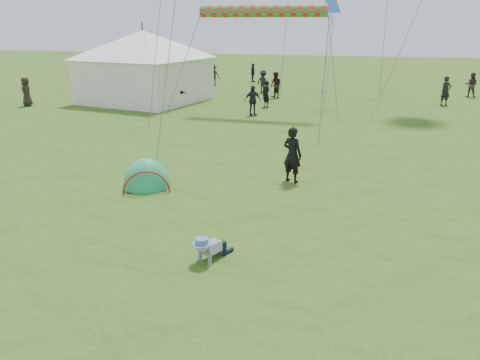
% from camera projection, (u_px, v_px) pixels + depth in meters
% --- Properties ---
extents(ground, '(140.00, 140.00, 0.00)m').
position_uv_depth(ground, '(217.00, 244.00, 10.76)').
color(ground, '#25581B').
extents(crawling_toddler, '(0.82, 0.93, 0.60)m').
position_uv_depth(crawling_toddler, '(209.00, 247.00, 9.95)').
color(crawling_toddler, black).
rests_on(crawling_toddler, ground).
extents(popup_tent, '(1.81, 1.69, 1.87)m').
position_uv_depth(popup_tent, '(147.00, 188.00, 14.46)').
color(popup_tent, '#1A886C').
rests_on(popup_tent, ground).
extents(standing_adult, '(0.77, 0.65, 1.79)m').
position_uv_depth(standing_adult, '(292.00, 155.00, 14.74)').
color(standing_adult, black).
rests_on(standing_adult, ground).
extents(event_marquee, '(8.14, 8.14, 4.79)m').
position_uv_depth(event_marquee, '(144.00, 64.00, 30.00)').
color(event_marquee, white).
rests_on(event_marquee, ground).
extents(crowd_person_0, '(0.69, 0.66, 1.59)m').
position_uv_depth(crowd_person_0, '(266.00, 94.00, 28.25)').
color(crowd_person_0, black).
rests_on(crowd_person_0, ground).
extents(crowd_person_1, '(1.08, 1.06, 1.75)m').
position_uv_depth(crowd_person_1, '(276.00, 85.00, 31.79)').
color(crowd_person_1, black).
rests_on(crowd_person_1, ground).
extents(crowd_person_3, '(1.22, 0.99, 1.64)m').
position_uv_depth(crowd_person_3, '(263.00, 82.00, 34.26)').
color(crowd_person_3, black).
rests_on(crowd_person_3, ground).
extents(crowd_person_5, '(1.63, 0.70, 1.71)m').
position_uv_depth(crowd_person_5, '(172.00, 84.00, 32.59)').
color(crowd_person_5, '#283741').
rests_on(crowd_person_5, ground).
extents(crowd_person_6, '(0.78, 0.70, 1.80)m').
position_uv_depth(crowd_person_6, '(446.00, 91.00, 28.82)').
color(crowd_person_6, black).
rests_on(crowd_person_6, ground).
extents(crowd_person_7, '(0.98, 1.00, 1.62)m').
position_uv_depth(crowd_person_7, '(90.00, 76.00, 38.06)').
color(crowd_person_7, black).
rests_on(crowd_person_7, ground).
extents(crowd_person_8, '(0.76, 1.01, 1.59)m').
position_uv_depth(crowd_person_8, '(253.00, 73.00, 40.86)').
color(crowd_person_8, black).
rests_on(crowd_person_8, ground).
extents(crowd_person_9, '(1.18, 0.79, 1.70)m').
position_uv_depth(crowd_person_9, '(213.00, 75.00, 38.41)').
color(crowd_person_9, black).
rests_on(crowd_person_9, ground).
extents(crowd_person_10, '(1.00, 1.00, 1.76)m').
position_uv_depth(crowd_person_10, '(26.00, 92.00, 28.65)').
color(crowd_person_10, black).
rests_on(crowd_person_10, ground).
extents(crowd_person_11, '(1.46, 1.25, 1.59)m').
position_uv_depth(crowd_person_11, '(174.00, 94.00, 28.26)').
color(crowd_person_11, black).
rests_on(crowd_person_11, ground).
extents(crowd_person_12, '(0.40, 0.59, 1.59)m').
position_uv_depth(crowd_person_12, '(118.00, 82.00, 33.99)').
color(crowd_person_12, '#25272D').
rests_on(crowd_person_12, ground).
extents(crowd_person_13, '(0.95, 0.82, 1.67)m').
position_uv_depth(crowd_person_13, '(471.00, 85.00, 32.26)').
color(crowd_person_13, '#382D28').
rests_on(crowd_person_13, ground).
extents(crowd_person_14, '(1.01, 0.91, 1.65)m').
position_uv_depth(crowd_person_14, '(253.00, 100.00, 25.70)').
color(crowd_person_14, '#1E2830').
rests_on(crowd_person_14, ground).
extents(crowd_person_16, '(0.96, 0.89, 1.65)m').
position_uv_depth(crowd_person_16, '(184.00, 67.00, 46.12)').
color(crowd_person_16, black).
rests_on(crowd_person_16, ground).
extents(rainbow_tube_kite, '(6.85, 0.64, 0.64)m').
position_uv_depth(rainbow_tube_kite, '(262.00, 11.00, 24.72)').
color(rainbow_tube_kite, red).
extents(diamond_kite_4, '(1.25, 1.25, 1.02)m').
position_uv_depth(diamond_kite_4, '(333.00, 6.00, 35.26)').
color(diamond_kite_4, blue).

